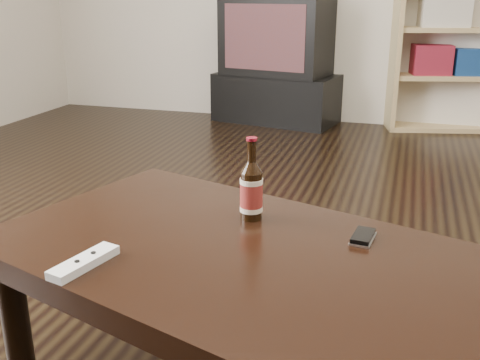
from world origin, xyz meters
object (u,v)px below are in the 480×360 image
(coffee_table, at_px, (240,272))
(tv_stand, at_px, (276,98))
(phone, at_px, (363,237))
(tv, at_px, (278,35))
(bookshelf, at_px, (447,25))
(remote, at_px, (84,262))
(beer_bottle, at_px, (251,191))

(coffee_table, bearing_deg, tv_stand, 101.89)
(phone, bearing_deg, tv_stand, 113.91)
(tv, xyz_separation_m, bookshelf, (1.21, 0.16, 0.09))
(phone, bearing_deg, remote, -143.99)
(tv_stand, height_order, remote, remote)
(beer_bottle, distance_m, remote, 0.45)
(phone, xyz_separation_m, remote, (-0.55, -0.31, 0.00))
(bookshelf, height_order, phone, bookshelf)
(beer_bottle, bearing_deg, bookshelf, 79.84)
(bookshelf, relative_size, remote, 8.27)
(tv, xyz_separation_m, remote, (0.38, -3.35, -0.22))
(bookshelf, distance_m, phone, 3.23)
(bookshelf, bearing_deg, tv_stand, 174.30)
(tv, bearing_deg, remote, -72.41)
(remote, bearing_deg, beer_bottle, 66.76)
(bookshelf, bearing_deg, beer_bottle, -113.51)
(phone, bearing_deg, beer_bottle, 177.17)
(bookshelf, bearing_deg, tv, 174.35)
(beer_bottle, bearing_deg, phone, -9.76)
(tv, distance_m, bookshelf, 1.22)
(tv_stand, bearing_deg, beer_bottle, -66.71)
(bookshelf, height_order, coffee_table, bookshelf)
(tv, height_order, coffee_table, tv)
(tv_stand, xyz_separation_m, tv, (-0.00, -0.00, 0.48))
(tv, relative_size, coffee_table, 0.65)
(remote, bearing_deg, coffee_table, 44.12)
(coffee_table, relative_size, beer_bottle, 6.16)
(beer_bottle, bearing_deg, coffee_table, -82.02)
(coffee_table, height_order, beer_bottle, beer_bottle)
(tv_stand, distance_m, beer_bottle, 3.08)
(tv, relative_size, phone, 8.98)
(tv, relative_size, beer_bottle, 4.02)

